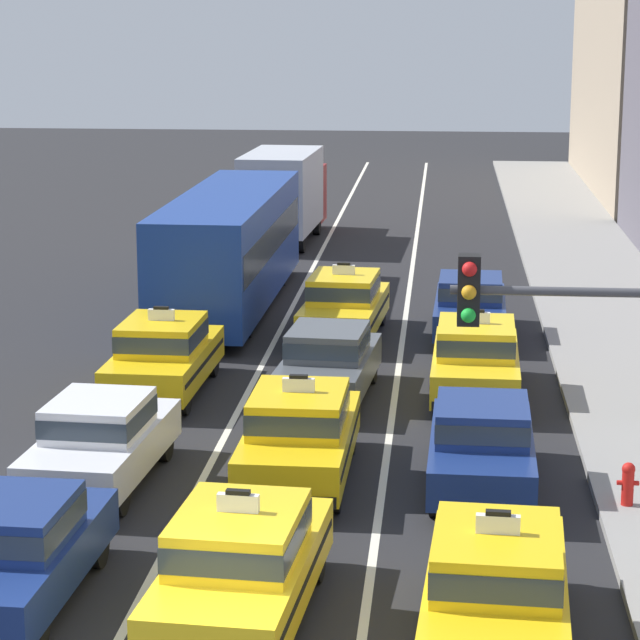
# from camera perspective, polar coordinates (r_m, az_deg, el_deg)

# --- Properties ---
(lane_stripe_left_center) EXTENTS (0.14, 80.00, 0.01)m
(lane_stripe_left_center) POSITION_cam_1_polar(r_m,az_deg,el_deg) (35.72, -1.62, -0.32)
(lane_stripe_left_center) COLOR silver
(lane_stripe_left_center) RESTS_ON ground
(lane_stripe_center_right) EXTENTS (0.14, 80.00, 0.01)m
(lane_stripe_center_right) POSITION_cam_1_polar(r_m,az_deg,el_deg) (35.49, 3.52, -0.43)
(lane_stripe_center_right) COLOR silver
(lane_stripe_center_right) RESTS_ON ground
(sedan_left_nearest) EXTENTS (1.91, 4.36, 1.58)m
(sedan_left_nearest) POSITION_cam_1_polar(r_m,az_deg,el_deg) (19.60, -12.66, -9.29)
(sedan_left_nearest) COLOR black
(sedan_left_nearest) RESTS_ON ground
(sedan_left_second) EXTENTS (2.02, 4.40, 1.58)m
(sedan_left_second) POSITION_cam_1_polar(r_m,az_deg,el_deg) (24.11, -9.16, -4.91)
(sedan_left_second) COLOR black
(sedan_left_second) RESTS_ON ground
(taxi_left_third) EXTENTS (1.92, 4.60, 1.96)m
(taxi_left_third) POSITION_cam_1_polar(r_m,az_deg,el_deg) (29.58, -6.56, -1.44)
(taxi_left_third) COLOR black
(taxi_left_third) RESTS_ON ground
(bus_left_fourth) EXTENTS (2.66, 11.23, 3.22)m
(bus_left_fourth) POSITION_cam_1_polar(r_m,az_deg,el_deg) (37.78, -3.80, 3.19)
(bus_left_fourth) COLOR black
(bus_left_fourth) RESTS_ON ground
(box_truck_left_fifth) EXTENTS (2.52, 7.05, 3.27)m
(box_truck_left_fifth) POSITION_cam_1_polar(r_m,az_deg,el_deg) (49.01, -1.49, 5.38)
(box_truck_left_fifth) COLOR black
(box_truck_left_fifth) RESTS_ON ground
(taxi_center_nearest) EXTENTS (2.12, 4.67, 1.96)m
(taxi_center_nearest) POSITION_cam_1_polar(r_m,az_deg,el_deg) (18.59, -3.33, -10.13)
(taxi_center_nearest) COLOR black
(taxi_center_nearest) RESTS_ON ground
(taxi_center_second) EXTENTS (1.87, 4.58, 1.96)m
(taxi_center_second) POSITION_cam_1_polar(r_m,az_deg,el_deg) (24.01, -0.86, -4.74)
(taxi_center_second) COLOR black
(taxi_center_second) RESTS_ON ground
(sedan_center_third) EXTENTS (2.08, 4.42, 1.58)m
(sedan_center_third) POSITION_cam_1_polar(r_m,az_deg,el_deg) (28.97, 0.34, -1.72)
(sedan_center_third) COLOR black
(sedan_center_third) RESTS_ON ground
(taxi_center_fourth) EXTENTS (2.10, 4.67, 1.96)m
(taxi_center_fourth) POSITION_cam_1_polar(r_m,az_deg,el_deg) (34.42, 1.01, 0.67)
(taxi_center_fourth) COLOR black
(taxi_center_fourth) RESTS_ON ground
(taxi_right_nearest) EXTENTS (2.04, 4.64, 1.96)m
(taxi_right_nearest) POSITION_cam_1_polar(r_m,az_deg,el_deg) (18.01, 7.37, -11.01)
(taxi_right_nearest) COLOR black
(taxi_right_nearest) RESTS_ON ground
(sedan_right_second) EXTENTS (1.86, 4.34, 1.58)m
(sedan_right_second) POSITION_cam_1_polar(r_m,az_deg,el_deg) (23.77, 6.77, -5.09)
(sedan_right_second) COLOR black
(sedan_right_second) RESTS_ON ground
(taxi_right_third) EXTENTS (1.92, 4.60, 1.96)m
(taxi_right_third) POSITION_cam_1_polar(r_m,az_deg,el_deg) (29.28, 6.53, -1.59)
(taxi_right_third) COLOR black
(taxi_right_third) RESTS_ON ground
(sedan_right_fourth) EXTENTS (1.87, 4.34, 1.58)m
(sedan_right_fourth) POSITION_cam_1_polar(r_m,az_deg,el_deg) (34.72, 6.29, 0.65)
(sedan_right_fourth) COLOR black
(sedan_right_fourth) RESTS_ON ground
(fire_hydrant) EXTENTS (0.36, 0.22, 0.73)m
(fire_hydrant) POSITION_cam_1_polar(r_m,az_deg,el_deg) (23.14, 12.74, -6.62)
(fire_hydrant) COLOR red
(fire_hydrant) RESTS_ON sidewalk_curb
(traffic_light_pole) EXTENTS (2.87, 0.33, 5.58)m
(traffic_light_pole) POSITION_cam_1_polar(r_m,az_deg,el_deg) (15.12, 12.33, -4.00)
(traffic_light_pole) COLOR #47474C
(traffic_light_pole) RESTS_ON ground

